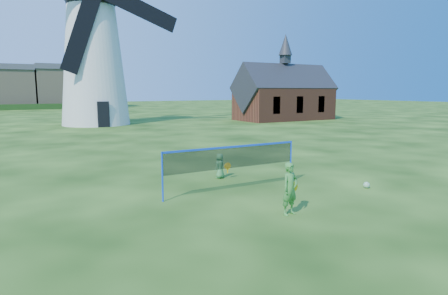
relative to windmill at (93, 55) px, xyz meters
name	(u,v)px	position (x,y,z in m)	size (l,w,h in m)	color
ground	(226,196)	(-1.88, -29.01, -6.84)	(220.00, 220.00, 0.00)	black
windmill	(93,55)	(0.00, 0.00, 0.00)	(15.57, 6.50, 20.34)	white
chapel	(284,96)	(20.36, -4.19, -4.10)	(11.51, 5.58, 9.73)	brown
badminton_net	(233,158)	(-1.41, -28.63, -5.70)	(5.05, 0.05, 1.55)	blue
player_girl	(290,189)	(-1.33, -31.52, -6.12)	(0.71, 0.43, 1.45)	#3E8C38
player_boy	(220,166)	(-0.84, -26.73, -6.36)	(0.64, 0.47, 0.97)	#469149
play_ball	(366,185)	(2.86, -30.61, -6.73)	(0.22, 0.22, 0.22)	green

